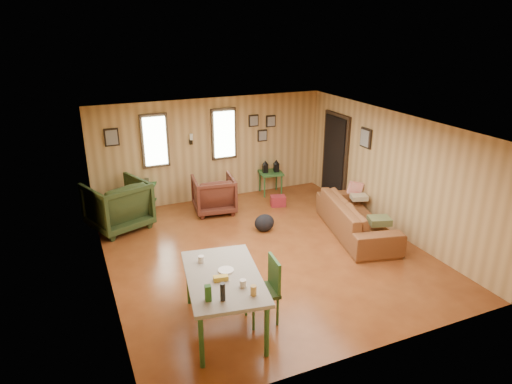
# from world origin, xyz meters

# --- Properties ---
(room) EXTENTS (5.54, 6.04, 2.44)m
(room) POSITION_xyz_m (0.17, 0.27, 1.21)
(room) COLOR brown
(room) RESTS_ON ground
(sofa) EXTENTS (1.22, 2.47, 0.93)m
(sofa) POSITION_xyz_m (2.01, -0.01, 0.46)
(sofa) COLOR brown
(sofa) RESTS_ON ground
(recliner_brown) EXTENTS (0.97, 0.93, 0.90)m
(recliner_brown) POSITION_xyz_m (-0.25, 2.19, 0.45)
(recliner_brown) COLOR #4E2217
(recliner_brown) RESTS_ON ground
(recliner_green) EXTENTS (1.38, 1.34, 1.11)m
(recliner_green) POSITION_xyz_m (-2.31, 2.15, 0.56)
(recliner_green) COLOR #273618
(recliner_green) RESTS_ON ground
(end_table) EXTENTS (0.75, 0.72, 0.75)m
(end_table) POSITION_xyz_m (-1.65, 2.99, 0.42)
(end_table) COLOR #30652D
(end_table) RESTS_ON ground
(side_table) EXTENTS (0.61, 0.61, 0.86)m
(side_table) POSITION_xyz_m (1.39, 2.71, 0.58)
(side_table) COLOR #30652D
(side_table) RESTS_ON ground
(cooler) EXTENTS (0.39, 0.32, 0.24)m
(cooler) POSITION_xyz_m (1.21, 1.92, 0.12)
(cooler) COLOR maroon
(cooler) RESTS_ON ground
(backpack) EXTENTS (0.49, 0.42, 0.36)m
(backpack) POSITION_xyz_m (0.37, 0.82, 0.18)
(backpack) COLOR black
(backpack) RESTS_ON ground
(sofa_pillows) EXTENTS (0.87, 1.75, 0.36)m
(sofa_pillows) POSITION_xyz_m (2.33, 0.10, 0.50)
(sofa_pillows) COLOR #596036
(sofa_pillows) RESTS_ON sofa
(dining_table) EXTENTS (1.22, 1.76, 1.07)m
(dining_table) POSITION_xyz_m (-1.43, -1.80, 0.76)
(dining_table) COLOR gray
(dining_table) RESTS_ON ground
(dining_chair) EXTENTS (0.47, 0.47, 0.97)m
(dining_chair) POSITION_xyz_m (-0.81, -1.85, 0.54)
(dining_chair) COLOR #273618
(dining_chair) RESTS_ON ground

